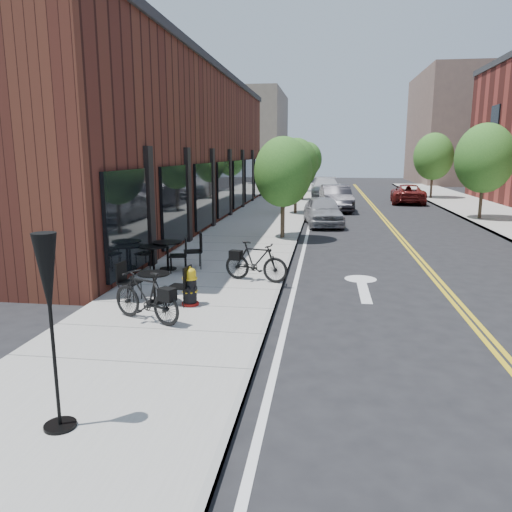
{
  "coord_description": "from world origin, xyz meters",
  "views": [
    {
      "loc": [
        1.02,
        -9.92,
        3.31
      ],
      "look_at": [
        -0.53,
        1.12,
        1.0
      ],
      "focal_mm": 35.0,
      "sensor_mm": 36.0,
      "label": 1
    }
  ],
  "objects_px": {
    "parked_car_a": "(323,211)",
    "parked_car_far": "(408,194)",
    "bistro_set_b": "(153,255)",
    "bicycle_left": "(146,296)",
    "parked_car_b": "(336,198)",
    "bicycle_right": "(256,261)",
    "bistro_set_c": "(168,251)",
    "patio_umbrella": "(49,291)",
    "parked_car_c": "(326,188)",
    "fire_hydrant": "(190,287)",
    "bistro_set_a": "(154,283)"
  },
  "relations": [
    {
      "from": "bistro_set_b",
      "to": "parked_car_c",
      "type": "relative_size",
      "value": 0.34
    },
    {
      "from": "patio_umbrella",
      "to": "parked_car_c",
      "type": "height_order",
      "value": "patio_umbrella"
    },
    {
      "from": "parked_car_a",
      "to": "parked_car_far",
      "type": "relative_size",
      "value": 0.87
    },
    {
      "from": "bistro_set_b",
      "to": "patio_umbrella",
      "type": "distance_m",
      "value": 7.91
    },
    {
      "from": "bicycle_left",
      "to": "parked_car_a",
      "type": "relative_size",
      "value": 0.42
    },
    {
      "from": "bistro_set_c",
      "to": "parked_car_c",
      "type": "bearing_deg",
      "value": 60.96
    },
    {
      "from": "bicycle_left",
      "to": "bistro_set_b",
      "type": "height_order",
      "value": "bicycle_left"
    },
    {
      "from": "bistro_set_c",
      "to": "parked_car_far",
      "type": "relative_size",
      "value": 0.42
    },
    {
      "from": "bicycle_right",
      "to": "bistro_set_a",
      "type": "relative_size",
      "value": 1.04
    },
    {
      "from": "bistro_set_c",
      "to": "parked_car_b",
      "type": "bearing_deg",
      "value": 54.18
    },
    {
      "from": "bicycle_left",
      "to": "bistro_set_c",
      "type": "distance_m",
      "value": 4.41
    },
    {
      "from": "bistro_set_c",
      "to": "patio_umbrella",
      "type": "distance_m",
      "value": 8.28
    },
    {
      "from": "parked_car_b",
      "to": "bistro_set_b",
      "type": "bearing_deg",
      "value": -113.09
    },
    {
      "from": "bicycle_right",
      "to": "bistro_set_a",
      "type": "height_order",
      "value": "bicycle_right"
    },
    {
      "from": "bicycle_left",
      "to": "parked_car_far",
      "type": "bearing_deg",
      "value": -173.96
    },
    {
      "from": "fire_hydrant",
      "to": "bicycle_right",
      "type": "bearing_deg",
      "value": 80.74
    },
    {
      "from": "bistro_set_c",
      "to": "parked_car_far",
      "type": "height_order",
      "value": "parked_car_far"
    },
    {
      "from": "bicycle_left",
      "to": "patio_umbrella",
      "type": "xyz_separation_m",
      "value": [
        0.31,
        -3.79,
        1.17
      ]
    },
    {
      "from": "fire_hydrant",
      "to": "bicycle_right",
      "type": "distance_m",
      "value": 2.47
    },
    {
      "from": "bistro_set_c",
      "to": "parked_car_b",
      "type": "distance_m",
      "value": 17.02
    },
    {
      "from": "bistro_set_a",
      "to": "bistro_set_b",
      "type": "height_order",
      "value": "bistro_set_b"
    },
    {
      "from": "patio_umbrella",
      "to": "parked_car_a",
      "type": "relative_size",
      "value": 0.59
    },
    {
      "from": "fire_hydrant",
      "to": "bicycle_left",
      "type": "xyz_separation_m",
      "value": [
        -0.55,
        -1.15,
        0.1
      ]
    },
    {
      "from": "bicycle_left",
      "to": "parked_car_b",
      "type": "xyz_separation_m",
      "value": [
        3.94,
        20.61,
        0.12
      ]
    },
    {
      "from": "parked_car_b",
      "to": "fire_hydrant",
      "type": "bearing_deg",
      "value": -105.85
    },
    {
      "from": "parked_car_a",
      "to": "parked_car_b",
      "type": "height_order",
      "value": "parked_car_b"
    },
    {
      "from": "bistro_set_a",
      "to": "bicycle_right",
      "type": "bearing_deg",
      "value": 56.42
    },
    {
      "from": "bicycle_left",
      "to": "fire_hydrant",
      "type": "bearing_deg",
      "value": 179.27
    },
    {
      "from": "bicycle_left",
      "to": "bicycle_right",
      "type": "bearing_deg",
      "value": 178.49
    },
    {
      "from": "fire_hydrant",
      "to": "bistro_set_a",
      "type": "distance_m",
      "value": 0.81
    },
    {
      "from": "bicycle_right",
      "to": "parked_car_c",
      "type": "height_order",
      "value": "parked_car_c"
    },
    {
      "from": "bistro_set_b",
      "to": "parked_car_far",
      "type": "distance_m",
      "value": 24.03
    },
    {
      "from": "parked_car_c",
      "to": "parked_car_far",
      "type": "distance_m",
      "value": 6.22
    },
    {
      "from": "bistro_set_b",
      "to": "parked_car_c",
      "type": "xyz_separation_m",
      "value": [
        4.54,
        24.85,
        0.17
      ]
    },
    {
      "from": "bicycle_left",
      "to": "parked_car_far",
      "type": "distance_m",
      "value": 27.19
    },
    {
      "from": "parked_car_a",
      "to": "parked_car_c",
      "type": "xyz_separation_m",
      "value": [
        0.08,
        14.29,
        0.09
      ]
    },
    {
      "from": "fire_hydrant",
      "to": "patio_umbrella",
      "type": "relative_size",
      "value": 0.36
    },
    {
      "from": "bicycle_left",
      "to": "parked_car_b",
      "type": "relative_size",
      "value": 0.37
    },
    {
      "from": "bistro_set_a",
      "to": "patio_umbrella",
      "type": "xyz_separation_m",
      "value": [
        0.57,
        -4.99,
        1.24
      ]
    },
    {
      "from": "bicycle_left",
      "to": "bistro_set_b",
      "type": "xyz_separation_m",
      "value": [
        -1.22,
        3.87,
        -0.02
      ]
    },
    {
      "from": "parked_car_b",
      "to": "parked_car_c",
      "type": "distance_m",
      "value": 8.14
    },
    {
      "from": "parked_car_b",
      "to": "bistro_set_a",
      "type": "bearing_deg",
      "value": -108.17
    },
    {
      "from": "bicycle_right",
      "to": "bistro_set_a",
      "type": "bearing_deg",
      "value": 152.45
    },
    {
      "from": "parked_car_c",
      "to": "bistro_set_c",
      "type": "bearing_deg",
      "value": -102.43
    },
    {
      "from": "parked_car_a",
      "to": "fire_hydrant",
      "type": "bearing_deg",
      "value": -109.07
    },
    {
      "from": "bistro_set_a",
      "to": "parked_car_b",
      "type": "relative_size",
      "value": 0.36
    },
    {
      "from": "patio_umbrella",
      "to": "parked_car_a",
      "type": "height_order",
      "value": "patio_umbrella"
    },
    {
      "from": "parked_car_c",
      "to": "bicycle_left",
      "type": "bearing_deg",
      "value": -99.09
    },
    {
      "from": "bistro_set_b",
      "to": "parked_car_b",
      "type": "relative_size",
      "value": 0.4
    },
    {
      "from": "bicycle_right",
      "to": "parked_car_far",
      "type": "xyz_separation_m",
      "value": [
        7.12,
        22.38,
        0.01
      ]
    }
  ]
}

